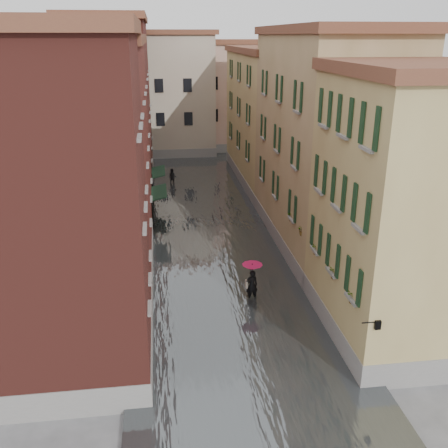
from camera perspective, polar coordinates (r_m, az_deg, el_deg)
ground at (r=24.83m, az=1.26°, el=-10.64°), size 120.00×120.00×0.00m
floodwater at (r=36.43m, az=-1.84°, el=0.12°), size 10.00×60.00×0.20m
building_left_near at (r=20.34m, az=-17.59°, el=1.31°), size 6.00×8.00×13.00m
building_left_mid at (r=30.89m, az=-14.34°, el=7.62°), size 6.00×14.00×12.50m
building_left_far at (r=45.47m, az=-12.43°, el=12.79°), size 6.00×16.00×14.00m
building_right_near at (r=22.72m, az=19.91°, el=1.05°), size 6.00×8.00×11.50m
building_right_mid at (r=32.31m, az=11.38°, el=8.87°), size 6.00×14.00×13.00m
building_right_far at (r=46.66m, az=5.44°, el=11.81°), size 6.00×16.00×11.50m
building_end_cream at (r=59.28m, az=-7.42°, el=14.36°), size 12.00×9.00×13.00m
building_end_pink at (r=62.03m, az=1.19°, el=14.34°), size 10.00×9.00×12.00m
awning_near at (r=35.67m, az=-7.49°, el=3.53°), size 1.09×3.38×2.80m
awning_far at (r=41.15m, az=-7.56°, el=5.86°), size 1.09×3.41×2.80m
wall_lantern at (r=19.49m, az=17.06°, el=-10.88°), size 0.71×0.22×0.35m
window_planters at (r=24.58m, az=10.68°, el=-2.16°), size 0.59×10.36×0.84m
pedestrian_main at (r=25.71m, az=3.22°, el=-6.19°), size 1.06×1.06×2.06m
pedestrian_far at (r=46.03m, az=-5.92°, el=5.33°), size 0.89×0.78×1.55m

